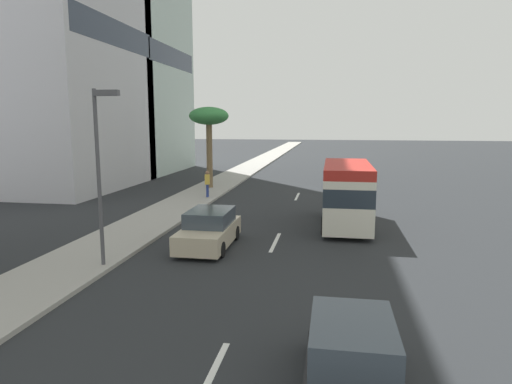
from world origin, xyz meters
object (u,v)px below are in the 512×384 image
object	(u,v)px
car_lead	(209,230)
car_third	(340,171)
minibus_second	(347,192)
car_fourth	(351,361)
street_lamp	(101,157)
palm_tree	(209,119)
pedestrian_near_lamp	(207,182)

from	to	relation	value
car_lead	car_third	world-z (taller)	car_lead
minibus_second	car_third	size ratio (longest dim) A/B	1.69
car_fourth	street_lamp	xyz separation A→B (m)	(6.44, 8.52, 3.30)
palm_tree	car_third	bearing A→B (deg)	-51.02
pedestrian_near_lamp	car_lead	bearing A→B (deg)	-79.68
car_lead	palm_tree	distance (m)	17.35
car_fourth	street_lamp	world-z (taller)	street_lamp
street_lamp	palm_tree	bearing A→B (deg)	4.34
car_third	minibus_second	bearing A→B (deg)	-179.81
car_fourth	street_lamp	distance (m)	11.18
car_lead	car_fourth	size ratio (longest dim) A/B	1.07
car_lead	palm_tree	size ratio (longest dim) A/B	0.70
car_lead	street_lamp	world-z (taller)	street_lamp
car_fourth	car_lead	bearing A→B (deg)	29.45
palm_tree	street_lamp	xyz separation A→B (m)	(-19.52, -1.48, -1.44)
car_third	palm_tree	distance (m)	14.02
minibus_second	car_fourth	xyz separation A→B (m)	(-14.86, 0.31, -0.98)
car_fourth	pedestrian_near_lamp	size ratio (longest dim) A/B	2.27
car_third	car_fourth	bearing A→B (deg)	179.59
street_lamp	minibus_second	bearing A→B (deg)	-46.39
car_lead	pedestrian_near_lamp	bearing A→B (deg)	-163.85
car_fourth	car_third	bearing A→B (deg)	-0.41
car_fourth	palm_tree	distance (m)	28.22
minibus_second	palm_tree	bearing A→B (deg)	42.89
minibus_second	car_fourth	world-z (taller)	minibus_second
pedestrian_near_lamp	street_lamp	size ratio (longest dim) A/B	0.29
car_lead	car_third	bearing A→B (deg)	166.56
minibus_second	car_third	bearing A→B (deg)	0.19
minibus_second	car_third	world-z (taller)	minibus_second
car_lead	palm_tree	world-z (taller)	palm_tree
palm_tree	street_lamp	world-z (taller)	street_lamp
car_lead	pedestrian_near_lamp	world-z (taller)	pedestrian_near_lamp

